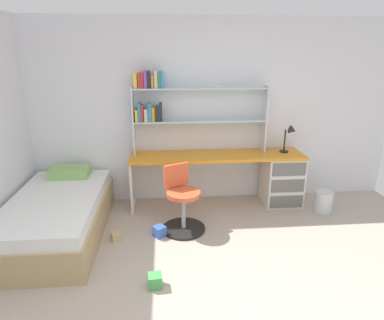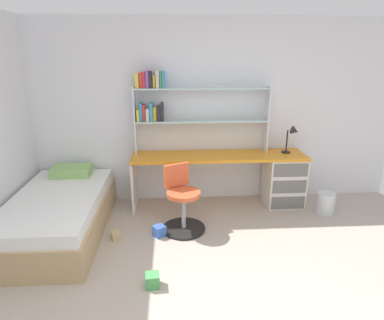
{
  "view_description": "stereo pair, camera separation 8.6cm",
  "coord_description": "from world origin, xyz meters",
  "px_view_note": "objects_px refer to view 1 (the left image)",
  "views": [
    {
      "loc": [
        -0.47,
        -1.83,
        2.04
      ],
      "look_at": [
        -0.18,
        1.68,
        0.9
      ],
      "focal_mm": 30.97,
      "sensor_mm": 36.0,
      "label": 1
    },
    {
      "loc": [
        -0.39,
        -1.84,
        2.04
      ],
      "look_at": [
        -0.18,
        1.68,
        0.9
      ],
      "focal_mm": 30.97,
      "sensor_mm": 36.0,
      "label": 2
    }
  ],
  "objects_px": {
    "bed_platform": "(57,216)",
    "toy_block_natural_0": "(116,236)",
    "bookshelf_hutch": "(177,104)",
    "desk": "(263,175)",
    "toy_block_blue_1": "(159,231)",
    "desk_lamp": "(291,135)",
    "toy_block_green_2": "(155,281)",
    "swivel_chair": "(182,205)",
    "waste_bin": "(323,202)"
  },
  "relations": [
    {
      "from": "desk_lamp",
      "to": "swivel_chair",
      "type": "height_order",
      "value": "desk_lamp"
    },
    {
      "from": "desk",
      "to": "waste_bin",
      "type": "distance_m",
      "value": 0.87
    },
    {
      "from": "waste_bin",
      "to": "toy_block_blue_1",
      "type": "relative_size",
      "value": 2.36
    },
    {
      "from": "desk",
      "to": "toy_block_green_2",
      "type": "relative_size",
      "value": 18.75
    },
    {
      "from": "swivel_chair",
      "to": "toy_block_natural_0",
      "type": "relative_size",
      "value": 8.36
    },
    {
      "from": "desk_lamp",
      "to": "toy_block_green_2",
      "type": "bearing_deg",
      "value": -137.26
    },
    {
      "from": "desk_lamp",
      "to": "toy_block_blue_1",
      "type": "xyz_separation_m",
      "value": [
        -1.79,
        -0.8,
        -0.93
      ]
    },
    {
      "from": "desk",
      "to": "waste_bin",
      "type": "bearing_deg",
      "value": -25.34
    },
    {
      "from": "toy_block_natural_0",
      "to": "toy_block_blue_1",
      "type": "height_order",
      "value": "toy_block_blue_1"
    },
    {
      "from": "toy_block_blue_1",
      "to": "toy_block_green_2",
      "type": "height_order",
      "value": "same"
    },
    {
      "from": "bed_platform",
      "to": "waste_bin",
      "type": "bearing_deg",
      "value": 5.21
    },
    {
      "from": "desk_lamp",
      "to": "toy_block_blue_1",
      "type": "distance_m",
      "value": 2.17
    },
    {
      "from": "desk",
      "to": "bookshelf_hutch",
      "type": "relative_size",
      "value": 1.31
    },
    {
      "from": "waste_bin",
      "to": "desk_lamp",
      "type": "bearing_deg",
      "value": 137.54
    },
    {
      "from": "bed_platform",
      "to": "toy_block_natural_0",
      "type": "xyz_separation_m",
      "value": [
        0.68,
        -0.18,
        -0.2
      ]
    },
    {
      "from": "bed_platform",
      "to": "toy_block_green_2",
      "type": "height_order",
      "value": "bed_platform"
    },
    {
      "from": "swivel_chair",
      "to": "toy_block_blue_1",
      "type": "bearing_deg",
      "value": -151.31
    },
    {
      "from": "desk",
      "to": "desk_lamp",
      "type": "distance_m",
      "value": 0.67
    },
    {
      "from": "bookshelf_hutch",
      "to": "toy_block_green_2",
      "type": "bearing_deg",
      "value": -99.27
    },
    {
      "from": "bed_platform",
      "to": "toy_block_green_2",
      "type": "distance_m",
      "value": 1.54
    },
    {
      "from": "waste_bin",
      "to": "bed_platform",
      "type": "bearing_deg",
      "value": -174.79
    },
    {
      "from": "bookshelf_hutch",
      "to": "desk_lamp",
      "type": "xyz_separation_m",
      "value": [
        1.53,
        -0.13,
        -0.42
      ]
    },
    {
      "from": "bookshelf_hutch",
      "to": "toy_block_green_2",
      "type": "height_order",
      "value": "bookshelf_hutch"
    },
    {
      "from": "desk_lamp",
      "to": "toy_block_natural_0",
      "type": "bearing_deg",
      "value": -159.64
    },
    {
      "from": "desk",
      "to": "toy_block_natural_0",
      "type": "bearing_deg",
      "value": -156.53
    },
    {
      "from": "bed_platform",
      "to": "waste_bin",
      "type": "xyz_separation_m",
      "value": [
        3.37,
        0.31,
        -0.1
      ]
    },
    {
      "from": "swivel_chair",
      "to": "waste_bin",
      "type": "bearing_deg",
      "value": 8.57
    },
    {
      "from": "bed_platform",
      "to": "waste_bin",
      "type": "distance_m",
      "value": 3.38
    },
    {
      "from": "toy_block_natural_0",
      "to": "toy_block_green_2",
      "type": "relative_size",
      "value": 0.75
    },
    {
      "from": "swivel_chair",
      "to": "waste_bin",
      "type": "xyz_separation_m",
      "value": [
        1.91,
        0.29,
        -0.16
      ]
    },
    {
      "from": "bookshelf_hutch",
      "to": "desk_lamp",
      "type": "height_order",
      "value": "bookshelf_hutch"
    },
    {
      "from": "waste_bin",
      "to": "toy_block_blue_1",
      "type": "distance_m",
      "value": 2.23
    },
    {
      "from": "bookshelf_hutch",
      "to": "waste_bin",
      "type": "xyz_separation_m",
      "value": [
        1.92,
        -0.49,
        -1.26
      ]
    },
    {
      "from": "toy_block_green_2",
      "to": "desk_lamp",
      "type": "bearing_deg",
      "value": 42.74
    },
    {
      "from": "desk",
      "to": "toy_block_natural_0",
      "type": "relative_size",
      "value": 24.84
    },
    {
      "from": "desk",
      "to": "toy_block_blue_1",
      "type": "xyz_separation_m",
      "value": [
        -1.44,
        -0.79,
        -0.36
      ]
    },
    {
      "from": "bookshelf_hutch",
      "to": "waste_bin",
      "type": "bearing_deg",
      "value": -14.4
    },
    {
      "from": "desk",
      "to": "toy_block_blue_1",
      "type": "bearing_deg",
      "value": -151.14
    },
    {
      "from": "bookshelf_hutch",
      "to": "toy_block_natural_0",
      "type": "xyz_separation_m",
      "value": [
        -0.76,
        -0.98,
        -1.36
      ]
    },
    {
      "from": "swivel_chair",
      "to": "bookshelf_hutch",
      "type": "bearing_deg",
      "value": 91.02
    },
    {
      "from": "waste_bin",
      "to": "swivel_chair",
      "type": "bearing_deg",
      "value": -171.43
    },
    {
      "from": "desk",
      "to": "toy_block_blue_1",
      "type": "height_order",
      "value": "desk"
    },
    {
      "from": "bookshelf_hutch",
      "to": "bed_platform",
      "type": "distance_m",
      "value": 2.02
    },
    {
      "from": "desk",
      "to": "swivel_chair",
      "type": "relative_size",
      "value": 2.97
    },
    {
      "from": "toy_block_blue_1",
      "to": "desk",
      "type": "bearing_deg",
      "value": 28.86
    },
    {
      "from": "toy_block_blue_1",
      "to": "desk_lamp",
      "type": "bearing_deg",
      "value": 24.11
    },
    {
      "from": "bookshelf_hutch",
      "to": "toy_block_natural_0",
      "type": "height_order",
      "value": "bookshelf_hutch"
    },
    {
      "from": "toy_block_natural_0",
      "to": "toy_block_green_2",
      "type": "bearing_deg",
      "value": -60.94
    },
    {
      "from": "swivel_chair",
      "to": "toy_block_blue_1",
      "type": "relative_size",
      "value": 6.34
    },
    {
      "from": "bookshelf_hutch",
      "to": "bed_platform",
      "type": "height_order",
      "value": "bookshelf_hutch"
    }
  ]
}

